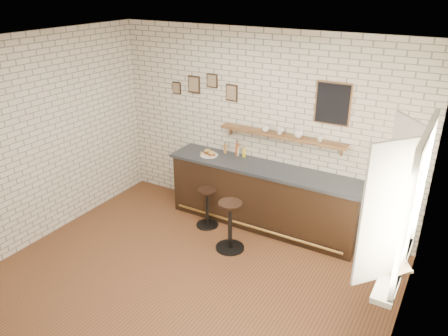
{
  "coord_description": "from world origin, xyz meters",
  "views": [
    {
      "loc": [
        2.75,
        -3.83,
        3.66
      ],
      "look_at": [
        -0.01,
        0.9,
        1.25
      ],
      "focal_mm": 35.0,
      "sensor_mm": 36.0,
      "label": 1
    }
  ],
  "objects_px": {
    "ciabatta_sandwich": "(210,153)",
    "condiment_bottle_yellow": "(244,153)",
    "bar_counter": "(263,197)",
    "book_upper": "(392,264)",
    "shelf_cup_d": "(320,139)",
    "bar_stool_left": "(207,206)",
    "sandwich_plate": "(209,155)",
    "bitters_bottle_white": "(238,151)",
    "bitters_bottle_amber": "(237,150)",
    "shelf_cup_b": "(280,131)",
    "bar_stool_right": "(230,224)",
    "shelf_cup_c": "(298,134)",
    "bitters_bottle_brown": "(225,149)",
    "book_lower": "(391,266)",
    "shelf_cup_a": "(265,129)"
  },
  "relations": [
    {
      "from": "bar_counter",
      "to": "bar_stool_left",
      "type": "distance_m",
      "value": 0.89
    },
    {
      "from": "bitters_bottle_amber",
      "to": "bar_stool_right",
      "type": "height_order",
      "value": "bitters_bottle_amber"
    },
    {
      "from": "bar_counter",
      "to": "bitters_bottle_white",
      "type": "bearing_deg",
      "value": 160.71
    },
    {
      "from": "bar_stool_right",
      "to": "shelf_cup_d",
      "type": "xyz_separation_m",
      "value": [
        0.87,
        1.04,
        1.14
      ]
    },
    {
      "from": "bar_stool_left",
      "to": "condiment_bottle_yellow",
      "type": "bearing_deg",
      "value": 65.74
    },
    {
      "from": "bar_counter",
      "to": "bar_stool_right",
      "type": "relative_size",
      "value": 4.09
    },
    {
      "from": "shelf_cup_b",
      "to": "shelf_cup_d",
      "type": "distance_m",
      "value": 0.61
    },
    {
      "from": "condiment_bottle_yellow",
      "to": "shelf_cup_b",
      "type": "height_order",
      "value": "shelf_cup_b"
    },
    {
      "from": "bar_counter",
      "to": "condiment_bottle_yellow",
      "type": "xyz_separation_m",
      "value": [
        -0.45,
        0.2,
        0.57
      ]
    },
    {
      "from": "book_upper",
      "to": "shelf_cup_d",
      "type": "bearing_deg",
      "value": 166.02
    },
    {
      "from": "condiment_bottle_yellow",
      "to": "bar_counter",
      "type": "bearing_deg",
      "value": -23.79
    },
    {
      "from": "bar_counter",
      "to": "condiment_bottle_yellow",
      "type": "bearing_deg",
      "value": 156.21
    },
    {
      "from": "book_upper",
      "to": "condiment_bottle_yellow",
      "type": "bearing_deg",
      "value": -176.48
    },
    {
      "from": "bar_counter",
      "to": "bitters_bottle_brown",
      "type": "relative_size",
      "value": 16.9
    },
    {
      "from": "ciabatta_sandwich",
      "to": "bar_stool_left",
      "type": "distance_m",
      "value": 0.87
    },
    {
      "from": "shelf_cup_a",
      "to": "shelf_cup_d",
      "type": "height_order",
      "value": "shelf_cup_a"
    },
    {
      "from": "sandwich_plate",
      "to": "bitters_bottle_white",
      "type": "distance_m",
      "value": 0.46
    },
    {
      "from": "bar_stool_right",
      "to": "bar_counter",
      "type": "bearing_deg",
      "value": 81.88
    },
    {
      "from": "bitters_bottle_white",
      "to": "bitters_bottle_amber",
      "type": "bearing_deg",
      "value": -180.0
    },
    {
      "from": "bar_stool_right",
      "to": "shelf_cup_c",
      "type": "height_order",
      "value": "shelf_cup_c"
    },
    {
      "from": "bar_counter",
      "to": "shelf_cup_d",
      "type": "distance_m",
      "value": 1.3
    },
    {
      "from": "bar_counter",
      "to": "shelf_cup_a",
      "type": "height_order",
      "value": "shelf_cup_a"
    },
    {
      "from": "bitters_bottle_white",
      "to": "bar_stool_left",
      "type": "relative_size",
      "value": 0.32
    },
    {
      "from": "bar_stool_left",
      "to": "shelf_cup_d",
      "type": "distance_m",
      "value": 2.03
    },
    {
      "from": "ciabatta_sandwich",
      "to": "condiment_bottle_yellow",
      "type": "bearing_deg",
      "value": 23.85
    },
    {
      "from": "book_upper",
      "to": "shelf_cup_a",
      "type": "bearing_deg",
      "value": 179.56
    },
    {
      "from": "bar_counter",
      "to": "shelf_cup_b",
      "type": "bearing_deg",
      "value": 54.89
    },
    {
      "from": "ciabatta_sandwich",
      "to": "bar_stool_right",
      "type": "relative_size",
      "value": 0.32
    },
    {
      "from": "ciabatta_sandwich",
      "to": "bar_stool_right",
      "type": "height_order",
      "value": "ciabatta_sandwich"
    },
    {
      "from": "bitters_bottle_brown",
      "to": "bar_stool_left",
      "type": "distance_m",
      "value": 0.99
    },
    {
      "from": "sandwich_plate",
      "to": "bar_stool_left",
      "type": "distance_m",
      "value": 0.83
    },
    {
      "from": "ciabatta_sandwich",
      "to": "shelf_cup_a",
      "type": "height_order",
      "value": "shelf_cup_a"
    },
    {
      "from": "bitters_bottle_white",
      "to": "bitters_bottle_amber",
      "type": "height_order",
      "value": "bitters_bottle_amber"
    },
    {
      "from": "bar_counter",
      "to": "book_upper",
      "type": "distance_m",
      "value": 2.65
    },
    {
      "from": "condiment_bottle_yellow",
      "to": "bar_stool_right",
      "type": "relative_size",
      "value": 0.22
    },
    {
      "from": "bar_stool_right",
      "to": "book_lower",
      "type": "xyz_separation_m",
      "value": [
        2.27,
        -0.66,
        0.54
      ]
    },
    {
      "from": "bitters_bottle_amber",
      "to": "shelf_cup_d",
      "type": "bearing_deg",
      "value": 0.04
    },
    {
      "from": "bitters_bottle_brown",
      "to": "condiment_bottle_yellow",
      "type": "relative_size",
      "value": 1.08
    },
    {
      "from": "ciabatta_sandwich",
      "to": "shelf_cup_a",
      "type": "bearing_deg",
      "value": 14.64
    },
    {
      "from": "ciabatta_sandwich",
      "to": "bitters_bottle_brown",
      "type": "bearing_deg",
      "value": 54.57
    },
    {
      "from": "bitters_bottle_white",
      "to": "shelf_cup_b",
      "type": "distance_m",
      "value": 0.84
    },
    {
      "from": "sandwich_plate",
      "to": "bitters_bottle_white",
      "type": "bearing_deg",
      "value": 29.26
    },
    {
      "from": "bitters_bottle_amber",
      "to": "shelf_cup_b",
      "type": "bearing_deg",
      "value": 0.08
    },
    {
      "from": "condiment_bottle_yellow",
      "to": "book_lower",
      "type": "bearing_deg",
      "value": -33.02
    },
    {
      "from": "shelf_cup_b",
      "to": "shelf_cup_c",
      "type": "relative_size",
      "value": 0.74
    },
    {
      "from": "bar_counter",
      "to": "ciabatta_sandwich",
      "type": "relative_size",
      "value": 12.6
    },
    {
      "from": "shelf_cup_c",
      "to": "condiment_bottle_yellow",
      "type": "bearing_deg",
      "value": 114.71
    },
    {
      "from": "condiment_bottle_yellow",
      "to": "bar_stool_left",
      "type": "distance_m",
      "value": 1.03
    },
    {
      "from": "bitters_bottle_white",
      "to": "shelf_cup_a",
      "type": "distance_m",
      "value": 0.65
    },
    {
      "from": "bar_stool_right",
      "to": "shelf_cup_d",
      "type": "bearing_deg",
      "value": 49.85
    }
  ]
}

